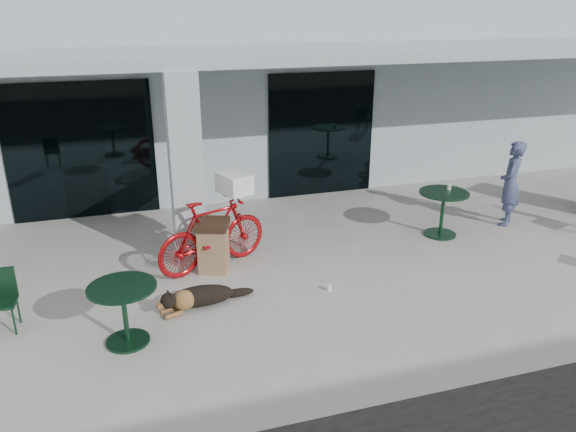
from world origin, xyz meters
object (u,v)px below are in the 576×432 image
object	(u,v)px
person	(511,184)
trash_receptacle	(213,246)
bicycle	(213,233)
dog	(201,295)
cafe_table_near	(125,315)
cafe_table_far	(442,214)
cafe_chair_near	(1,302)

from	to	relation	value
person	trash_receptacle	distance (m)	5.84
bicycle	dog	distance (m)	1.33
cafe_table_near	person	distance (m)	7.55
cafe_table_near	cafe_table_far	distance (m)	6.05
bicycle	trash_receptacle	world-z (taller)	bicycle
cafe_chair_near	trash_receptacle	bearing A→B (deg)	21.02
cafe_table_near	person	size ratio (longest dim) A/B	0.52
cafe_table_far	cafe_table_near	bearing A→B (deg)	-161.32
cafe_table_far	trash_receptacle	distance (m)	4.30
bicycle	cafe_chair_near	xyz separation A→B (m)	(-2.99, -1.06, -0.18)
bicycle	trash_receptacle	xyz separation A→B (m)	(-0.01, -0.10, -0.17)
cafe_table_far	person	distance (m)	1.58
bicycle	cafe_chair_near	distance (m)	3.18
cafe_table_far	trash_receptacle	size ratio (longest dim) A/B	1.06
bicycle	cafe_table_near	world-z (taller)	bicycle
cafe_table_near	cafe_chair_near	world-z (taller)	cafe_chair_near
cafe_chair_near	cafe_table_near	bearing A→B (deg)	-23.60
cafe_table_near	cafe_chair_near	xyz separation A→B (m)	(-1.54, 0.77, 0.01)
trash_receptacle	person	bearing A→B (deg)	3.18
cafe_table_near	trash_receptacle	xyz separation A→B (m)	(1.43, 1.74, 0.02)
cafe_chair_near	person	size ratio (longest dim) A/B	0.50
person	cafe_table_far	bearing A→B (deg)	-42.59
dog	cafe_table_far	distance (m)	4.86
dog	cafe_chair_near	bearing A→B (deg)	159.37
dog	person	distance (m)	6.40
cafe_table_far	cafe_chair_near	bearing A→B (deg)	-170.90
cafe_chair_near	trash_receptacle	world-z (taller)	trash_receptacle
person	trash_receptacle	size ratio (longest dim) A/B	1.94
bicycle	dog	size ratio (longest dim) A/B	1.86
dog	cafe_table_near	distance (m)	1.25
cafe_chair_near	cafe_table_far	world-z (taller)	cafe_table_far
cafe_chair_near	trash_receptacle	size ratio (longest dim) A/B	0.98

